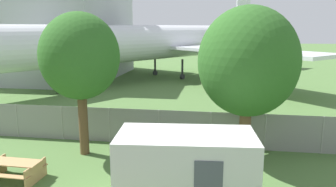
# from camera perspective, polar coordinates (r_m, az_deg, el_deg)

# --- Properties ---
(hangar_building) EXTENTS (26.15, 16.17, 12.92)m
(hangar_building) POSITION_cam_1_polar(r_m,az_deg,el_deg) (43.90, -26.05, 10.20)
(hangar_building) COLOR #9EA3A8
(hangar_building) RESTS_ON ground
(perimeter_fence) EXTENTS (56.07, 0.07, 1.78)m
(perimeter_fence) POSITION_cam_1_polar(r_m,az_deg,el_deg) (16.89, -10.18, -5.43)
(perimeter_fence) COLOR gray
(perimeter_fence) RESTS_ON ground
(airplane) EXTENTS (32.62, 38.63, 11.60)m
(airplane) POSITION_cam_1_polar(r_m,az_deg,el_deg) (37.24, -1.45, 8.85)
(airplane) COLOR silver
(airplane) RESTS_ON ground
(portable_cabin) EXTENTS (4.65, 2.64, 2.38)m
(portable_cabin) POSITION_cam_1_polar(r_m,az_deg,el_deg) (11.04, 3.14, -12.90)
(portable_cabin) COLOR silver
(portable_cabin) RESTS_ON ground
(picnic_bench_near_cabin) EXTENTS (2.01, 1.45, 0.76)m
(picnic_bench_near_cabin) POSITION_cam_1_polar(r_m,az_deg,el_deg) (14.02, -25.19, -11.73)
(picnic_bench_near_cabin) COLOR tan
(picnic_bench_near_cabin) RESTS_ON ground
(tree_near_hangar) EXTENTS (3.49, 3.49, 6.43)m
(tree_near_hangar) POSITION_cam_1_polar(r_m,az_deg,el_deg) (14.89, -15.10, 6.18)
(tree_near_hangar) COLOR brown
(tree_near_hangar) RESTS_ON ground
(tree_left_of_cabin) EXTENTS (4.26, 4.26, 6.67)m
(tree_left_of_cabin) POSITION_cam_1_polar(r_m,az_deg,el_deg) (14.29, 13.77, 5.34)
(tree_left_of_cabin) COLOR brown
(tree_left_of_cabin) RESTS_ON ground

